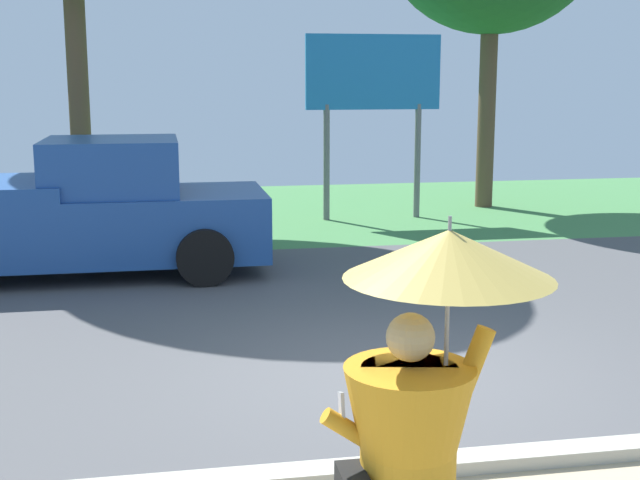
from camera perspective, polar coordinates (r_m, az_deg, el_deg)
ground_plane at (r=10.90m, az=0.68°, el=-3.96°), size 40.00×22.00×0.20m
monk_pedestrian at (r=4.06m, az=6.36°, el=-13.34°), size 1.04×0.94×2.13m
pickup_truck at (r=12.40m, az=-15.66°, el=1.77°), size 5.20×2.28×1.88m
roadside_billboard at (r=16.59m, az=3.54°, el=10.16°), size 2.60×0.12×3.50m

